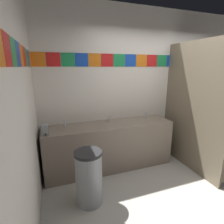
# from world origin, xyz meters

# --- Properties ---
(ground_plane) EXTENTS (9.44, 9.44, 0.00)m
(ground_plane) POSITION_xyz_m (0.00, 0.00, 0.00)
(ground_plane) COLOR #B2ADA3
(wall_back) EXTENTS (4.29, 0.09, 2.87)m
(wall_back) POSITION_xyz_m (0.00, 1.51, 1.44)
(wall_back) COLOR silver
(wall_back) RESTS_ON ground_plane
(wall_side) EXTENTS (0.09, 2.94, 2.87)m
(wall_side) POSITION_xyz_m (-2.18, -0.00, 1.44)
(wall_side) COLOR silver
(wall_side) RESTS_ON ground_plane
(vanity_counter) EXTENTS (2.28, 0.56, 0.84)m
(vanity_counter) POSITION_xyz_m (-0.96, 1.19, 0.43)
(vanity_counter) COLOR gray
(vanity_counter) RESTS_ON ground_plane
(faucet_left) EXTENTS (0.04, 0.10, 0.14)m
(faucet_left) POSITION_xyz_m (-1.72, 1.28, 0.89)
(faucet_left) COLOR silver
(faucet_left) RESTS_ON vanity_counter
(faucet_center) EXTENTS (0.04, 0.10, 0.14)m
(faucet_center) POSITION_xyz_m (-0.96, 1.28, 0.89)
(faucet_center) COLOR silver
(faucet_center) RESTS_ON vanity_counter
(faucet_right) EXTENTS (0.04, 0.10, 0.14)m
(faucet_right) POSITION_xyz_m (-0.20, 1.28, 0.89)
(faucet_right) COLOR silver
(faucet_right) RESTS_ON vanity_counter
(soap_dispenser) EXTENTS (0.09, 0.09, 0.16)m
(soap_dispenser) POSITION_xyz_m (-2.02, 1.03, 0.92)
(soap_dispenser) COLOR gray
(soap_dispenser) RESTS_ON vanity_counter
(stall_divider) EXTENTS (0.92, 1.44, 2.24)m
(stall_divider) POSITION_xyz_m (0.59, 0.49, 1.12)
(stall_divider) COLOR #726651
(stall_divider) RESTS_ON ground_plane
(toilet) EXTENTS (0.39, 0.49, 0.74)m
(toilet) POSITION_xyz_m (0.88, 1.10, 0.30)
(toilet) COLOR white
(toilet) RESTS_ON ground_plane
(trash_bin) EXTENTS (0.36, 0.36, 0.76)m
(trash_bin) POSITION_xyz_m (-1.50, 0.44, 0.38)
(trash_bin) COLOR #999EA3
(trash_bin) RESTS_ON ground_plane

